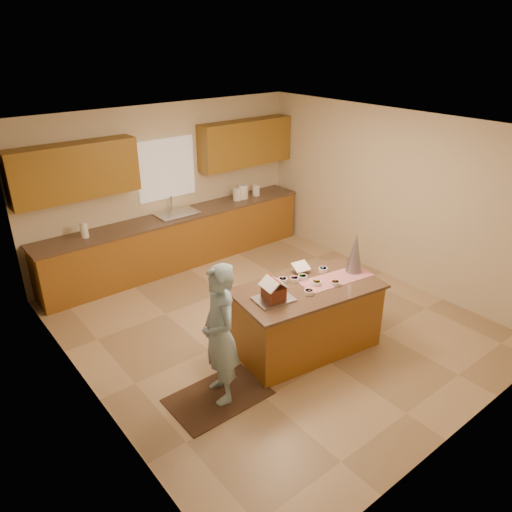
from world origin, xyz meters
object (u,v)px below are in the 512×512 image
object	(u,v)px
tinsel_tree	(355,253)
gingerbread_house	(274,291)
island_base	(307,319)
boy	(220,334)

from	to	relation	value
tinsel_tree	gingerbread_house	xyz separation A→B (m)	(-1.29, 0.09, -0.14)
island_base	tinsel_tree	xyz separation A→B (m)	(0.75, -0.06, 0.73)
tinsel_tree	boy	distance (m)	2.15
tinsel_tree	gingerbread_house	world-z (taller)	tinsel_tree
gingerbread_house	tinsel_tree	bearing A→B (deg)	-4.02
tinsel_tree	boy	world-z (taller)	boy
tinsel_tree	gingerbread_house	distance (m)	1.30
gingerbread_house	boy	bearing A→B (deg)	-173.13
tinsel_tree	boy	bearing A→B (deg)	-179.73
tinsel_tree	boy	size ratio (longest dim) A/B	0.33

